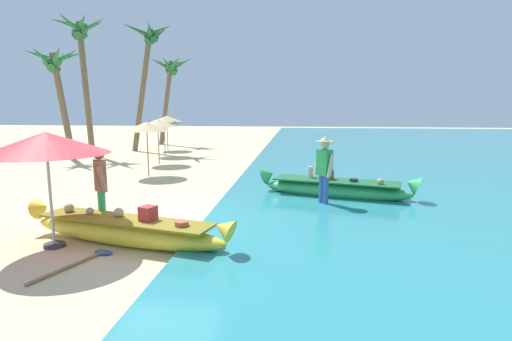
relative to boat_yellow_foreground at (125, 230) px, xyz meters
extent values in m
plane|color=beige|center=(0.09, 0.96, -0.27)|extent=(80.00, 80.00, 0.00)
ellipsoid|color=yellow|center=(0.00, 0.00, -0.04)|extent=(4.02, 1.59, 0.46)
cone|color=yellow|center=(-1.88, 0.46, 0.24)|extent=(0.48, 0.47, 0.46)
cone|color=yellow|center=(1.88, -0.47, 0.24)|extent=(0.48, 0.47, 0.46)
cube|color=olive|center=(0.00, 0.00, 0.19)|extent=(3.40, 1.45, 0.04)
cylinder|color=#B74C38|center=(1.13, -0.31, 0.24)|extent=(0.23, 0.23, 0.10)
cube|color=#B73333|center=(0.45, -0.04, 0.33)|extent=(0.31, 0.32, 0.27)
sphere|color=tan|center=(-0.17, 0.13, 0.28)|extent=(0.18, 0.18, 0.18)
sphere|color=tan|center=(-0.78, 0.23, 0.26)|extent=(0.14, 0.14, 0.14)
sphere|color=tan|center=(-1.25, 0.34, 0.28)|extent=(0.18, 0.18, 0.18)
ellipsoid|color=#38B760|center=(4.05, 4.03, -0.02)|extent=(3.98, 1.84, 0.49)
cone|color=#38B760|center=(2.22, 4.54, 0.27)|extent=(0.55, 0.60, 0.56)
cone|color=#38B760|center=(5.88, 3.52, 0.27)|extent=(0.55, 0.60, 0.56)
cube|color=#1E6435|center=(4.05, 4.03, 0.22)|extent=(3.38, 1.69, 0.04)
sphere|color=tan|center=(5.12, 3.59, 0.30)|extent=(0.17, 0.17, 0.17)
cylinder|color=#2D2D33|center=(4.49, 3.88, 0.27)|extent=(0.22, 0.22, 0.10)
cube|color=#B73333|center=(3.84, 4.16, 0.35)|extent=(0.34, 0.37, 0.26)
cylinder|color=silver|center=(3.38, 4.36, 0.38)|extent=(0.16, 0.16, 0.32)
cylinder|color=#3D5BA8|center=(3.73, 3.09, 0.12)|extent=(0.14, 0.14, 0.79)
cylinder|color=#3D5BA8|center=(3.63, 3.20, 0.12)|extent=(0.14, 0.14, 0.79)
cube|color=green|center=(3.68, 3.14, 0.83)|extent=(0.40, 0.42, 0.63)
cylinder|color=beige|center=(3.81, 2.96, 0.78)|extent=(0.21, 0.20, 0.57)
cylinder|color=beige|center=(3.52, 3.31, 0.78)|extent=(0.21, 0.20, 0.57)
sphere|color=beige|center=(3.68, 3.14, 1.27)|extent=(0.22, 0.22, 0.22)
cylinder|color=tan|center=(3.68, 3.14, 1.35)|extent=(0.44, 0.44, 0.02)
cone|color=tan|center=(3.68, 3.14, 1.42)|extent=(0.26, 0.26, 0.12)
cylinder|color=green|center=(-0.76, 0.66, 0.17)|extent=(0.14, 0.14, 0.88)
cylinder|color=green|center=(-0.69, 0.54, 0.17)|extent=(0.14, 0.14, 0.88)
cube|color=#9E7051|center=(-0.73, 0.60, 0.89)|extent=(0.37, 0.42, 0.57)
cylinder|color=#9E7051|center=(-0.82, 0.81, 0.84)|extent=(0.21, 0.18, 0.52)
cylinder|color=#9E7051|center=(-0.59, 0.41, 0.84)|extent=(0.21, 0.18, 0.52)
sphere|color=#9E7051|center=(-0.73, 0.60, 1.29)|extent=(0.22, 0.22, 0.22)
cylinder|color=#B7B7BC|center=(-1.21, -0.25, 0.74)|extent=(0.05, 0.05, 2.01)
cone|color=red|center=(-1.21, -0.25, 1.57)|extent=(2.09, 2.09, 0.38)
cylinder|color=#333338|center=(-1.21, -0.25, -0.24)|extent=(0.36, 0.36, 0.06)
cylinder|color=#8E6B47|center=(-2.23, 6.90, 0.68)|extent=(0.04, 0.04, 1.90)
cone|color=tan|center=(-2.23, 6.90, 1.48)|extent=(1.60, 1.60, 0.32)
cylinder|color=#8E6B47|center=(-2.83, 9.67, 0.68)|extent=(0.04, 0.04, 1.90)
cone|color=tan|center=(-2.83, 9.67, 1.48)|extent=(1.60, 1.60, 0.32)
cylinder|color=#8E6B47|center=(-3.53, 12.50, 0.68)|extent=(0.04, 0.04, 1.90)
cone|color=tan|center=(-3.53, 12.50, 1.48)|extent=(1.60, 1.60, 0.32)
cylinder|color=#8E6B47|center=(-4.21, 14.95, 0.68)|extent=(0.04, 0.04, 1.90)
cone|color=tan|center=(-4.21, 14.95, 1.48)|extent=(1.60, 1.60, 0.32)
cylinder|color=brown|center=(-7.33, 12.29, 2.93)|extent=(0.54, 0.28, 6.41)
cone|color=#287033|center=(-6.98, 12.31, 5.88)|extent=(1.73, 0.44, 1.14)
cone|color=#287033|center=(-7.14, 12.58, 5.91)|extent=(1.39, 1.33, 1.04)
cone|color=#287033|center=(-7.54, 12.74, 5.87)|extent=(0.65, 1.68, 1.13)
cone|color=#287033|center=(-7.91, 12.47, 6.03)|extent=(1.82, 1.01, 0.72)
cone|color=#287033|center=(-7.90, 12.15, 6.01)|extent=(1.76, 0.87, 0.76)
cone|color=#287033|center=(-7.55, 11.81, 5.90)|extent=(0.68, 1.80, 1.08)
cone|color=#287033|center=(-7.11, 11.89, 5.99)|extent=(1.56, 1.70, 0.83)
cylinder|color=brown|center=(-5.33, 18.23, 2.32)|extent=(1.11, 0.28, 5.22)
cone|color=#287033|center=(-4.42, 18.21, 4.67)|extent=(1.79, 0.43, 1.11)
cone|color=#287033|center=(-4.65, 18.55, 4.80)|extent=(1.29, 1.42, 0.74)
cone|color=#287033|center=(-5.07, 18.65, 4.73)|extent=(0.90, 1.64, 0.93)
cone|color=#287033|center=(-5.33, 18.42, 4.62)|extent=(1.58, 0.97, 1.19)
cone|color=#287033|center=(-5.38, 18.03, 4.65)|extent=(1.79, 1.05, 1.15)
cone|color=#287033|center=(-5.02, 17.86, 4.68)|extent=(0.71, 1.44, 1.03)
cone|color=#287033|center=(-4.58, 17.82, 4.71)|extent=(1.50, 1.75, 1.00)
cylinder|color=brown|center=(-7.61, 10.71, 2.11)|extent=(0.89, 0.28, 4.81)
cone|color=#287033|center=(-7.50, 10.76, 4.28)|extent=(1.56, 0.53, 1.03)
cone|color=#287033|center=(-7.66, 11.14, 4.34)|extent=(1.25, 1.75, 0.88)
cone|color=#287033|center=(-8.00, 11.20, 4.24)|extent=(0.66, 1.80, 1.15)
cone|color=#287033|center=(-8.34, 10.99, 4.36)|extent=(1.76, 1.32, 0.84)
cone|color=#287033|center=(-8.33, 10.57, 4.36)|extent=(1.66, 0.87, 0.83)
cone|color=#287033|center=(-8.04, 10.32, 4.20)|extent=(0.78, 1.48, 1.17)
cone|color=#287033|center=(-7.57, 10.37, 4.24)|extent=(1.50, 1.47, 1.16)
cylinder|color=brown|center=(-5.32, 14.41, 2.94)|extent=(1.43, 0.28, 6.46)
cone|color=#23602D|center=(-4.33, 14.37, 6.01)|extent=(1.57, 0.50, 0.81)
cone|color=#23602D|center=(-4.56, 14.83, 5.88)|extent=(0.98, 1.64, 1.15)
cone|color=#23602D|center=(-5.13, 14.68, 5.93)|extent=(1.58, 1.28, 1.04)
cone|color=#23602D|center=(-5.18, 14.14, 5.95)|extent=(1.77, 1.29, 0.98)
cone|color=#23602D|center=(-4.60, 13.93, 5.91)|extent=(0.87, 1.84, 1.08)
cylinder|color=#8E6B47|center=(-0.42, -1.14, -0.24)|extent=(0.51, 1.34, 0.05)
ellipsoid|color=#2D60B7|center=(-0.18, -0.48, -0.24)|extent=(0.41, 0.31, 0.03)
camera|label=1|loc=(3.08, -6.63, 2.20)|focal=28.21mm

